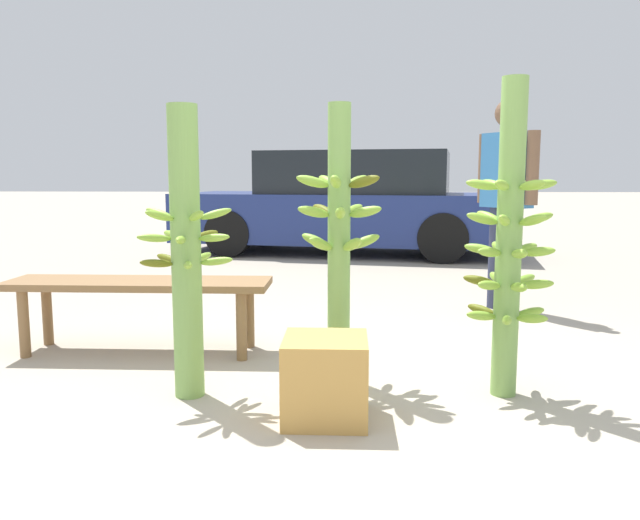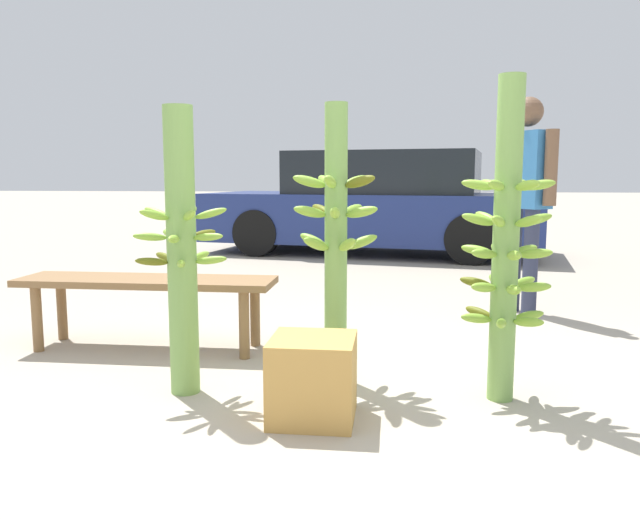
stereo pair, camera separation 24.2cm
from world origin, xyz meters
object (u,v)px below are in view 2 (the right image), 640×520
Objects in this scene: banana_stalk_center at (336,237)px; vendor_person at (525,185)px; parked_car at (376,205)px; market_bench at (147,288)px; produce_crate at (313,378)px; banana_stalk_left at (182,251)px; banana_stalk_right at (506,245)px.

banana_stalk_center is 2.16m from vendor_person.
banana_stalk_center is 0.30× the size of parked_car.
market_bench reaches higher than produce_crate.
banana_stalk_left is at bearing 158.23° from produce_crate.
banana_stalk_right is (0.79, -0.18, -0.01)m from banana_stalk_center.
produce_crate is at bearing -170.58° from parked_car.
vendor_person is at bearing 54.47° from banana_stalk_center.
banana_stalk_right is at bearing 3.09° from banana_stalk_left.
banana_stalk_left reaches higher than produce_crate.
vendor_person is 2.81m from market_bench.
produce_crate is at bearing -157.81° from banana_stalk_right.
parked_car is 5.92m from produce_crate.
market_bench is at bearing 176.44° from parked_car.
vendor_person reaches higher than banana_stalk_left.
banana_stalk_center is 0.81m from banana_stalk_right.
banana_stalk_left is 0.29× the size of parked_car.
banana_stalk_left is 0.87m from produce_crate.
banana_stalk_right reaches higher than market_bench.
produce_crate is at bearing 118.00° from vendor_person.
banana_stalk_center is 0.91× the size of market_bench.
banana_stalk_right is 0.32× the size of parked_car.
banana_stalk_left is 5.69m from parked_car.
market_bench is (-0.47, 0.72, -0.31)m from banana_stalk_left.
banana_stalk_right is 1.05m from produce_crate.
parked_car is at bearing 89.61° from banana_stalk_center.
banana_stalk_left is at bearing 103.60° from vendor_person.
parked_car is (0.04, 5.39, -0.08)m from banana_stalk_center.
vendor_person reaches higher than banana_stalk_center.
vendor_person is at bearing 28.11° from market_bench.
banana_stalk_right reaches higher than banana_stalk_center.
produce_crate is (1.13, -0.98, -0.19)m from market_bench.
banana_stalk_center reaches higher than parked_car.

